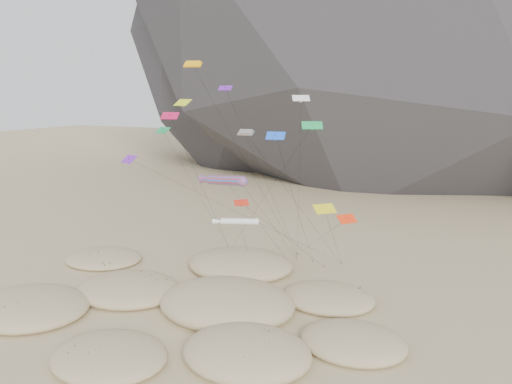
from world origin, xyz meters
TOP-DOWN VIEW (x-y plane):
  - ground at (0.00, 0.00)m, footprint 500.00×500.00m
  - dunes at (-2.06, 4.83)m, footprint 50.14×37.78m
  - dune_grass at (-1.01, 3.70)m, footprint 44.83×29.54m
  - kite_stakes at (1.59, 24.44)m, footprint 17.78×6.17m
  - rainbow_tube_kite at (-1.55, 12.09)m, footprint 8.50×14.20m
  - white_tube_kite at (1.68, 9.08)m, footprint 6.74×13.20m
  - orange_parafoil at (-6.60, 14.25)m, footprint 11.26×12.94m
  - multi_parafoil at (2.00, 11.55)m, footprint 8.79×15.52m
  - delta_kites at (1.11, 11.49)m, footprint 31.06×21.98m

SIDE VIEW (x-z plane):
  - ground at x=0.00m, z-range 0.00..0.00m
  - kite_stakes at x=1.59m, z-range 0.00..0.30m
  - dunes at x=-2.06m, z-range -1.21..2.54m
  - dune_grass at x=-1.01m, z-range 0.07..1.59m
  - white_tube_kite at x=1.68m, z-range 4.37..14.30m
  - rainbow_tube_kite at x=-1.55m, z-range 6.27..20.75m
  - delta_kites at x=1.11m, z-range 4.91..29.81m
  - multi_parafoil at x=2.00m, z-range 9.19..29.11m
  - orange_parafoil at x=-6.60m, z-range 13.10..41.14m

